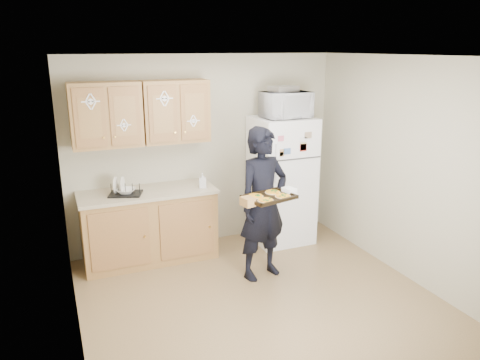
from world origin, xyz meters
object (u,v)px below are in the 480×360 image
(refrigerator, at_px, (281,180))
(microwave, at_px, (286,105))
(person, at_px, (263,204))
(dish_rack, at_px, (125,189))
(baking_tray, at_px, (269,198))

(refrigerator, bearing_deg, microwave, -76.27)
(person, distance_m, microwave, 1.46)
(person, height_order, dish_rack, person)
(baking_tray, bearing_deg, dish_rack, 125.12)
(refrigerator, distance_m, microwave, 1.02)
(refrigerator, height_order, microwave, microwave)
(refrigerator, xyz_separation_m, microwave, (0.01, -0.05, 1.02))
(person, height_order, microwave, microwave)
(person, bearing_deg, baking_tray, -116.75)
(refrigerator, bearing_deg, dish_rack, 179.99)
(dish_rack, bearing_deg, microwave, -1.39)
(microwave, relative_size, dish_rack, 1.63)
(microwave, bearing_deg, dish_rack, 176.22)
(refrigerator, bearing_deg, baking_tray, -122.91)
(person, distance_m, dish_rack, 1.64)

